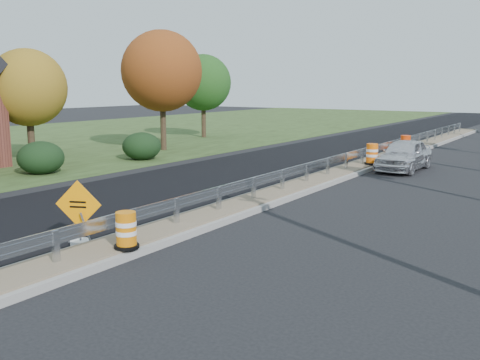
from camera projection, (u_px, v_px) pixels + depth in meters
The scene contains 15 objects.
ground at pixel (253, 205), 18.20m from camera, with size 140.00×140.00×0.00m, color black.
grass_verge_near at pixel (52, 140), 39.53m from camera, with size 30.00×120.00×0.03m, color #2E3F1B.
milled_overlay at pixel (284, 161), 28.79m from camera, with size 7.20×120.00×0.01m, color black.
median at pixel (346, 171), 24.73m from camera, with size 1.60×55.00×0.23m.
guardrail at pixel (355, 155), 25.44m from camera, with size 0.10×46.15×0.72m.
hedge_mid at pixel (41, 158), 24.37m from camera, with size 2.09×2.09×1.52m, color black.
hedge_north at pixel (142, 146), 29.00m from camera, with size 2.09×2.09×1.52m, color black.
tree_near_yellow at pixel (28, 88), 27.38m from camera, with size 3.96×3.96×5.88m.
tree_near_red at pixel (162, 71), 32.66m from camera, with size 4.95×4.95×7.35m.
tree_near_back at pixel (203, 83), 40.96m from camera, with size 4.29×4.29×6.37m.
caution_sign at pixel (80, 229), 13.48m from camera, with size 1.12×0.52×1.68m.
barrel_median_near at pixel (126, 231), 12.52m from camera, with size 0.59×0.59×0.87m.
barrel_median_mid at pixel (372, 154), 25.84m from camera, with size 0.69×0.69×1.01m.
barrel_median_far at pixel (405, 145), 30.20m from camera, with size 0.68×0.68×1.00m.
car_silver at pixel (404, 155), 25.44m from camera, with size 1.77×4.39×1.50m, color silver.
Camera 1 is at (9.51, -15.03, 4.00)m, focal length 40.00 mm.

